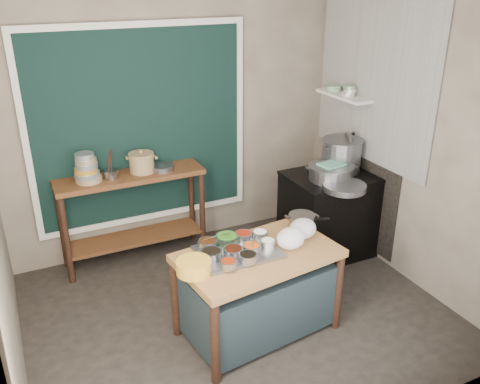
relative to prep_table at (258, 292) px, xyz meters
name	(u,v)px	position (x,y,z in m)	size (l,w,h in m)	color
floor	(236,312)	(-0.05, 0.30, -0.39)	(3.50, 3.00, 0.02)	#2E2823
back_wall	(173,118)	(-0.05, 1.81, 1.02)	(3.50, 0.02, 2.80)	gray
right_wall	(410,135)	(1.71, 0.30, 1.02)	(0.02, 3.00, 2.80)	gray
curtain_panel	(141,127)	(-0.40, 1.77, 0.98)	(2.10, 0.02, 1.90)	black
curtain_frame	(142,128)	(-0.40, 1.76, 0.98)	(2.22, 0.03, 2.02)	beige
tile_panel	(374,75)	(1.69, 0.85, 1.48)	(0.02, 1.70, 1.70)	#B2B2AA
soot_patch	(357,181)	(1.69, 0.95, 0.32)	(0.01, 1.30, 1.30)	black
wall_shelf	(344,96)	(1.58, 1.15, 1.23)	(0.22, 0.70, 0.03)	beige
prep_table	(258,292)	(0.00, 0.00, 0.00)	(1.25, 0.72, 0.75)	brown
back_counter	(134,218)	(-0.60, 1.58, 0.10)	(1.45, 0.40, 0.95)	#563418
stove_block	(330,215)	(1.30, 0.85, 0.05)	(0.90, 0.68, 0.85)	black
stove_top	(333,176)	(1.30, 0.85, 0.49)	(0.92, 0.69, 0.03)	black
condiment_tray	(238,252)	(-0.15, 0.06, 0.39)	(0.62, 0.44, 0.03)	gray
condiment_bowls	(234,247)	(-0.18, 0.07, 0.43)	(0.63, 0.48, 0.07)	silver
yellow_basin	(194,267)	(-0.56, -0.05, 0.43)	(0.26, 0.26, 0.10)	gold
saucepan	(302,221)	(0.53, 0.21, 0.44)	(0.23, 0.23, 0.13)	gray
plastic_bag_a	(291,238)	(0.26, -0.05, 0.46)	(0.23, 0.20, 0.18)	white
plastic_bag_b	(303,229)	(0.44, 0.05, 0.46)	(0.23, 0.20, 0.17)	white
bowl_stack	(87,169)	(-1.00, 1.57, 0.70)	(0.25, 0.25, 0.28)	tan
utensil_cup	(111,174)	(-0.78, 1.56, 0.62)	(0.14, 0.14, 0.09)	gray
ceramic_crock	(142,163)	(-0.47, 1.59, 0.66)	(0.26, 0.26, 0.18)	#8F774E
wide_bowl	(163,168)	(-0.28, 1.54, 0.60)	(0.22, 0.22, 0.06)	gray
stock_pot	(341,155)	(1.43, 0.92, 0.67)	(0.43, 0.43, 0.34)	gray
pot_lid	(350,151)	(1.54, 0.92, 0.70)	(0.40, 0.40, 0.02)	gray
steamer	(331,172)	(1.20, 0.76, 0.58)	(0.47, 0.47, 0.15)	gray
green_cloth	(332,164)	(1.20, 0.76, 0.66)	(0.24, 0.18, 0.02)	#60A594
shallow_pan	(344,187)	(1.17, 0.49, 0.53)	(0.41, 0.41, 0.05)	gray
shelf_bowl_stack	(349,91)	(1.58, 1.07, 1.29)	(0.13, 0.13, 0.11)	silver
shelf_bowl_green	(334,88)	(1.58, 1.33, 1.27)	(0.15, 0.15, 0.05)	gray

